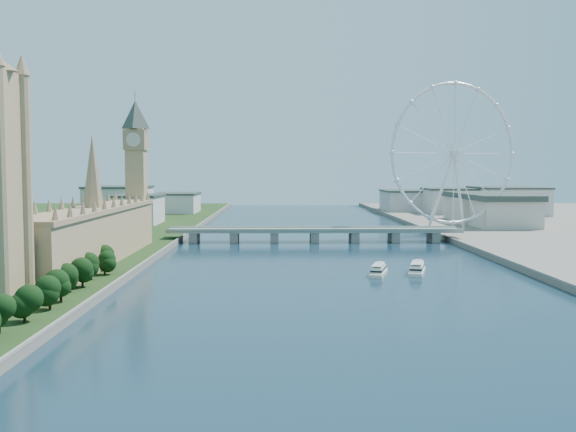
{
  "coord_description": "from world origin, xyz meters",
  "views": [
    {
      "loc": [
        -28.18,
        -179.68,
        53.06
      ],
      "look_at": [
        -21.37,
        210.0,
        25.81
      ],
      "focal_mm": 40.0,
      "sensor_mm": 36.0,
      "label": 1
    }
  ],
  "objects": [
    {
      "name": "city_skyline",
      "position": [
        39.22,
        560.08,
        16.96
      ],
      "size": [
        505.0,
        280.0,
        32.0
      ],
      "color": "beige",
      "rests_on": "ground"
    },
    {
      "name": "ground",
      "position": [
        0.0,
        0.0,
        0.0
      ],
      "size": [
        2000.0,
        2000.0,
        0.0
      ],
      "primitive_type": "plane",
      "color": "#1A3B4A",
      "rests_on": "ground"
    },
    {
      "name": "tour_boat_near",
      "position": [
        23.81,
        144.59,
        0.0
      ],
      "size": [
        14.44,
        28.32,
        6.05
      ],
      "primitive_type": null,
      "rotation": [
        0.0,
        0.0,
        -0.29
      ],
      "color": "beige",
      "rests_on": "ground"
    },
    {
      "name": "county_hall",
      "position": [
        175.0,
        430.0,
        0.0
      ],
      "size": [
        54.0,
        144.0,
        35.0
      ],
      "primitive_type": null,
      "color": "beige",
      "rests_on": "ground"
    },
    {
      "name": "westminster_bridge",
      "position": [
        0.0,
        300.0,
        6.63
      ],
      "size": [
        220.0,
        22.0,
        9.5
      ],
      "color": "gray",
      "rests_on": "ground"
    },
    {
      "name": "tour_boat_far",
      "position": [
        44.62,
        148.84,
        0.0
      ],
      "size": [
        15.32,
        29.97,
        6.41
      ],
      "primitive_type": null,
      "rotation": [
        0.0,
        0.0,
        -0.29
      ],
      "color": "silver",
      "rests_on": "ground"
    },
    {
      "name": "london_eye",
      "position": [
        119.98,
        355.08,
        67.52
      ],
      "size": [
        113.6,
        39.12,
        124.3
      ],
      "color": "silver",
      "rests_on": "ground"
    },
    {
      "name": "big_ben",
      "position": [
        -128.0,
        278.0,
        66.57
      ],
      "size": [
        20.02,
        20.02,
        110.0
      ],
      "color": "tan",
      "rests_on": "ground"
    },
    {
      "name": "parliament_range",
      "position": [
        -128.0,
        170.0,
        18.48
      ],
      "size": [
        24.0,
        200.0,
        70.0
      ],
      "color": "tan",
      "rests_on": "ground"
    },
    {
      "name": "tree_row",
      "position": [
        -113.0,
        58.0,
        8.63
      ],
      "size": [
        9.09,
        185.09,
        20.34
      ],
      "color": "black",
      "rests_on": "ground"
    }
  ]
}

